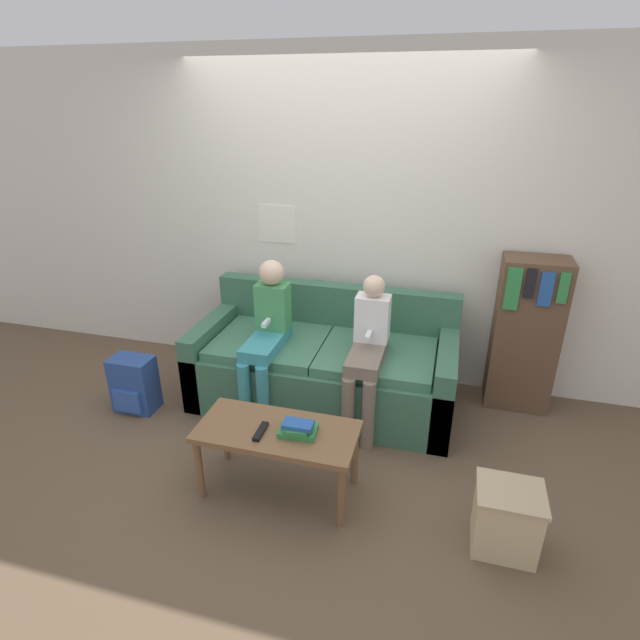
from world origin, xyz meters
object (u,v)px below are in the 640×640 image
(storage_box, at_px, (506,519))
(couch, at_px, (325,366))
(person_right, at_px, (368,348))
(backpack, at_px, (134,384))
(bookshelf, at_px, (525,334))
(coffee_table, at_px, (277,437))
(person_left, at_px, (267,330))
(tv_remote, at_px, (261,431))

(storage_box, bearing_deg, couch, 138.48)
(couch, bearing_deg, person_right, -30.60)
(couch, distance_m, backpack, 1.47)
(person_right, bearing_deg, bookshelf, 27.35)
(coffee_table, bearing_deg, person_right, 65.62)
(coffee_table, height_order, storage_box, coffee_table)
(person_left, distance_m, bookshelf, 1.93)
(tv_remote, bearing_deg, bookshelf, 42.34)
(coffee_table, bearing_deg, storage_box, -3.99)
(person_right, bearing_deg, coffee_table, -114.38)
(person_left, relative_size, person_right, 1.04)
(couch, height_order, coffee_table, couch)
(coffee_table, relative_size, bookshelf, 0.80)
(bookshelf, bearing_deg, tv_remote, -136.68)
(tv_remote, relative_size, backpack, 0.39)
(backpack, bearing_deg, storage_box, -13.25)
(bookshelf, height_order, storage_box, bookshelf)
(coffee_table, height_order, backpack, coffee_table)
(coffee_table, distance_m, storage_box, 1.32)
(tv_remote, relative_size, bookshelf, 0.14)
(person_left, bearing_deg, backpack, -162.29)
(person_right, bearing_deg, storage_box, -45.10)
(tv_remote, height_order, backpack, tv_remote)
(person_left, distance_m, tv_remote, 0.98)
(bookshelf, bearing_deg, coffee_table, -136.38)
(couch, height_order, bookshelf, bookshelf)
(person_left, distance_m, storage_box, 1.98)
(couch, relative_size, person_right, 1.80)
(person_right, relative_size, tv_remote, 6.43)
(person_right, distance_m, tv_remote, 1.02)
(couch, height_order, storage_box, couch)
(storage_box, height_order, backpack, backpack)
(bookshelf, xyz_separation_m, backpack, (-2.83, -0.87, -0.38))
(bookshelf, distance_m, backpack, 2.98)
(tv_remote, relative_size, storage_box, 0.45)
(couch, distance_m, tv_remote, 1.13)
(person_right, relative_size, backpack, 2.52)
(couch, xyz_separation_m, storage_box, (1.30, -1.15, -0.10))
(bookshelf, xyz_separation_m, storage_box, (-0.17, -1.49, -0.41))
(coffee_table, distance_m, backpack, 1.47)
(tv_remote, distance_m, storage_box, 1.41)
(bookshelf, bearing_deg, person_right, -152.65)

